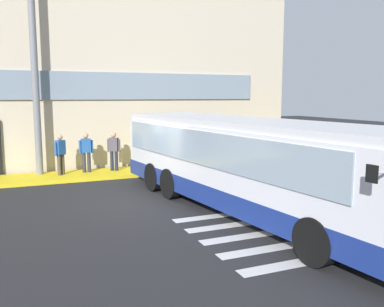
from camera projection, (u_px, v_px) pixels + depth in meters
ground_plane at (154, 200)px, 13.36m from camera, size 80.00×90.00×0.02m
bay_paint_stripes at (281, 231)px, 10.29m from camera, size 4.40×3.96×0.01m
terminal_building at (79, 78)px, 23.04m from camera, size 19.89×13.80×8.70m
boarding_curb at (120, 173)px, 17.73m from camera, size 22.09×2.00×0.15m
entry_support_column at (35, 80)px, 16.49m from camera, size 0.28×0.28×7.71m
bus_main_foreground at (245, 167)px, 11.87m from camera, size 4.02×11.70×2.70m
passenger_near_column at (60, 152)px, 16.71m from camera, size 0.47×0.41×1.68m
passenger_by_doorway at (86, 150)px, 17.31m from camera, size 0.59×0.38×1.68m
passenger_at_curb_edge at (114, 149)px, 17.68m from camera, size 0.51×0.39×1.68m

